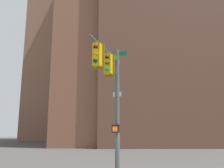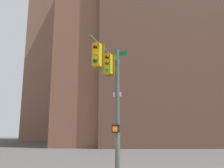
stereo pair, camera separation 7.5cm
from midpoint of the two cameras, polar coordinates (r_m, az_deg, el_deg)
name	(u,v)px [view 2 (the right image)]	position (r m, az deg, el deg)	size (l,w,h in m)	color
signal_pole_assembly	(111,88)	(12.00, 0.02, -0.99)	(4.19, 1.88, 6.77)	#4C514C
building_brick_nearside	(116,12)	(52.86, 1.11, 16.72)	(23.86, 20.33, 54.26)	brown
building_brick_midblock	(150,22)	(50.66, 9.09, 14.34)	(23.03, 19.59, 48.20)	brown
building_brick_farside	(61,68)	(74.09, -12.02, 3.64)	(19.30, 15.38, 42.20)	#845B47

